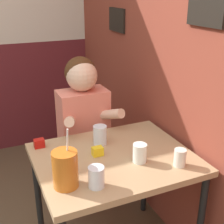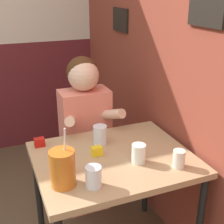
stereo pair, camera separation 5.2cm
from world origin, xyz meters
name	(u,v)px [view 2 (the right image)]	position (x,y,z in m)	size (l,w,h in m)	color
brick_wall_right	(141,26)	(1.40, 1.11, 1.35)	(0.08, 4.23, 2.70)	brown
main_table	(113,168)	(0.91, 0.44, 0.65)	(0.87, 0.71, 0.73)	tan
person_seated	(85,133)	(0.91, 0.98, 0.63)	(0.42, 0.41, 1.19)	#EA7F6B
cocktail_pitcher	(63,168)	(0.59, 0.28, 0.82)	(0.12, 0.12, 0.30)	#C6661E
glass_near_pitcher	(93,177)	(0.72, 0.22, 0.79)	(0.08, 0.08, 0.11)	silver
glass_center	(139,153)	(1.01, 0.34, 0.79)	(0.08, 0.08, 0.10)	silver
glass_far_side	(179,159)	(1.18, 0.22, 0.78)	(0.06, 0.06, 0.09)	silver
glass_by_brick	(100,135)	(0.89, 0.62, 0.79)	(0.08, 0.08, 0.11)	silver
condiment_ketchup	(39,142)	(0.55, 0.72, 0.76)	(0.06, 0.04, 0.05)	#B7140F
condiment_mustard	(97,151)	(0.83, 0.49, 0.76)	(0.06, 0.04, 0.05)	yellow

